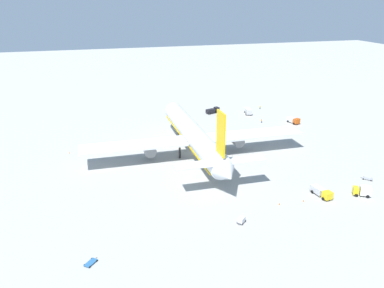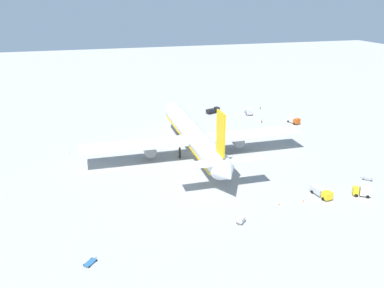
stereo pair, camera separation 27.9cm
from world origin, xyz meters
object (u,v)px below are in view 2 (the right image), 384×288
object	(u,v)px
service_truck_0	(363,191)
baggage_cart_1	(241,220)
ground_worker_2	(260,107)
airliner	(194,136)
service_truck_4	(248,111)
ground_worker_0	(262,121)
traffic_cone_1	(70,152)
service_truck_1	(321,192)
baggage_cart_2	(367,179)
traffic_cone_0	(279,204)
traffic_cone_2	(303,201)
service_truck_2	(294,120)
service_truck_3	(213,110)
ground_worker_3	(219,115)
baggage_cart_0	(90,262)

from	to	relation	value
service_truck_0	baggage_cart_1	xyz separation A→B (m)	(-3.49, 37.31, -0.74)
baggage_cart_1	ground_worker_2	bearing A→B (deg)	-27.81
airliner	service_truck_4	world-z (taller)	airliner
baggage_cart_1	ground_worker_0	distance (m)	81.86
ground_worker_2	traffic_cone_1	distance (m)	95.16
service_truck_4	traffic_cone_1	world-z (taller)	service_truck_4
service_truck_1	service_truck_4	size ratio (longest dim) A/B	1.09
service_truck_4	baggage_cart_2	bearing A→B (deg)	-175.29
service_truck_0	traffic_cone_0	distance (m)	24.37
traffic_cone_2	airliner	bearing A→B (deg)	25.35
service_truck_2	service_truck_3	bearing A→B (deg)	49.49
ground_worker_3	traffic_cone_2	xyz separation A→B (m)	(-80.46, 4.74, -0.62)
baggage_cart_0	baggage_cart_2	distance (m)	83.39
baggage_cart_0	service_truck_2	bearing A→B (deg)	-50.40
traffic_cone_0	ground_worker_2	bearing A→B (deg)	-22.27
service_truck_2	ground_worker_3	world-z (taller)	service_truck_2
ground_worker_2	traffic_cone_1	world-z (taller)	ground_worker_2
baggage_cart_0	baggage_cart_1	world-z (taller)	baggage_cart_1
service_truck_1	baggage_cart_0	distance (m)	63.44
traffic_cone_0	traffic_cone_2	distance (m)	7.09
service_truck_0	service_truck_2	distance (m)	65.68
service_truck_1	ground_worker_2	distance (m)	88.59
service_truck_2	service_truck_3	xyz separation A→B (m)	(24.26, 28.39, -0.01)
service_truck_2	ground_worker_3	size ratio (longest dim) A/B	3.66
service_truck_4	airliner	bearing A→B (deg)	136.63
airliner	service_truck_0	distance (m)	55.36
service_truck_4	service_truck_1	bearing A→B (deg)	170.53
service_truck_1	traffic_cone_0	xyz separation A→B (m)	(-1.22, 13.30, -1.03)
ground_worker_2	baggage_cart_2	bearing A→B (deg)	177.88
ground_worker_0	ground_worker_2	size ratio (longest dim) A/B	1.01
baggage_cart_0	traffic_cone_2	distance (m)	57.06
service_truck_1	service_truck_4	xyz separation A→B (m)	(79.25, -13.21, 0.13)
baggage_cart_2	ground_worker_3	bearing A→B (deg)	15.71
baggage_cart_0	traffic_cone_1	size ratio (longest dim) A/B	5.62
service_truck_1	traffic_cone_0	size ratio (longest dim) A/B	12.97
service_truck_2	airliner	bearing A→B (deg)	113.43
baggage_cart_1	ground_worker_3	xyz separation A→B (m)	(85.53, -24.87, 0.08)
traffic_cone_0	traffic_cone_1	size ratio (longest dim) A/B	1.00
service_truck_0	service_truck_2	xyz separation A→B (m)	(63.87, -15.28, -0.21)
service_truck_0	ground_worker_2	size ratio (longest dim) A/B	3.12
baggage_cart_1	baggage_cart_2	distance (m)	47.12
ground_worker_3	baggage_cart_0	bearing A→B (deg)	146.38
ground_worker_0	traffic_cone_0	size ratio (longest dim) A/B	2.99
service_truck_0	airliner	bearing A→B (deg)	40.99
service_truck_0	baggage_cart_1	size ratio (longest dim) A/B	1.94
service_truck_4	service_truck_0	bearing A→B (deg)	178.44
baggage_cart_0	baggage_cart_1	bearing A→B (deg)	-80.78
service_truck_3	ground_worker_0	world-z (taller)	service_truck_3
service_truck_2	ground_worker_0	distance (m)	13.67
service_truck_1	service_truck_2	distance (m)	66.32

